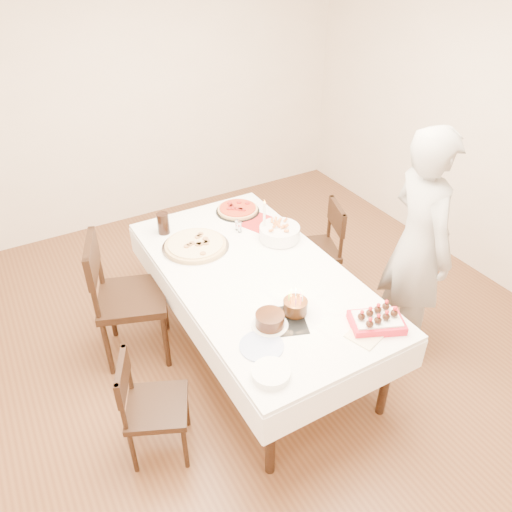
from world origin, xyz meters
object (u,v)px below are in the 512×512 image
strawberry_box (377,321)px  pasta_bowl (280,233)px  chair_right_savory (313,251)px  person (418,246)px  dining_table (256,313)px  cola_glass (163,223)px  pizza_pepperoni (238,209)px  chair_left_savory (132,298)px  pizza_white (196,245)px  birthday_cake (295,302)px  layer_cake (270,320)px  taper_candle (264,219)px  chair_left_dessert (157,407)px

strawberry_box → pasta_bowl: bearing=89.4°
chair_right_savory → person: size_ratio=0.49×
chair_right_savory → person: person is taller
dining_table → cola_glass: cola_glass is taller
pizza_pepperoni → pasta_bowl: size_ratio=1.19×
strawberry_box → chair_left_savory: bearing=131.6°
pizza_white → pasta_bowl: pasta_bowl is taller
person → birthday_cake: bearing=105.1°
layer_cake → chair_right_savory: bearing=42.8°
birthday_cake → taper_candle: bearing=71.8°
chair_right_savory → layer_cake: (-1.00, -0.92, 0.36)m
pizza_white → layer_cake: bearing=-87.9°
chair_left_dessert → pizza_pepperoni: 1.82m
dining_table → taper_candle: (0.28, 0.36, 0.54)m
chair_right_savory → pizza_pepperoni: (-0.50, 0.42, 0.34)m
pizza_white → strawberry_box: size_ratio=1.59×
dining_table → pizza_white: pizza_white is taller
pasta_bowl → strawberry_box: (-0.01, -1.13, -0.02)m
chair_left_dessert → cola_glass: cola_glass is taller
chair_left_dessert → pizza_pepperoni: size_ratio=2.10×
dining_table → cola_glass: bearing=114.3°
person → layer_cake: size_ratio=7.80×
dining_table → pizza_pepperoni: (0.29, 0.82, 0.40)m
chair_left_dessert → person: person is taller
chair_left_dessert → birthday_cake: (0.94, -0.04, 0.45)m
taper_candle → chair_left_dessert: bearing=-146.2°
taper_candle → pasta_bowl: bearing=-37.4°
chair_left_savory → pasta_bowl: (1.15, -0.16, 0.29)m
strawberry_box → birthday_cake: bearing=136.7°
pizza_white → layer_cake: layer_cake is taller
pizza_pepperoni → pasta_bowl: 0.54m
pizza_white → birthday_cake: (0.24, -1.00, 0.07)m
pasta_bowl → layer_cake: 0.99m
chair_right_savory → pizza_pepperoni: size_ratio=2.36×
chair_right_savory → chair_left_savory: chair_left_savory is taller
chair_left_savory → pizza_white: bearing=-155.2°
chair_right_savory → taper_candle: 0.71m
birthday_cake → chair_left_dessert: bearing=177.6°
pizza_pepperoni → strawberry_box: (0.07, -1.67, 0.02)m
pasta_bowl → pizza_pepperoni: bearing=98.4°
strawberry_box → cola_glass: bearing=113.7°
pizza_pepperoni → cola_glass: (-0.66, -0.01, 0.06)m
pizza_pepperoni → cola_glass: 0.66m
dining_table → birthday_cake: 0.68m
pizza_pepperoni → layer_cake: bearing=-110.2°
pizza_white → chair_right_savory: bearing=-5.4°
cola_glass → pasta_bowl: bearing=-35.5°
pizza_white → strawberry_box: 1.47m
taper_candle → chair_right_savory: bearing=4.4°
dining_table → chair_left_savory: bearing=150.3°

